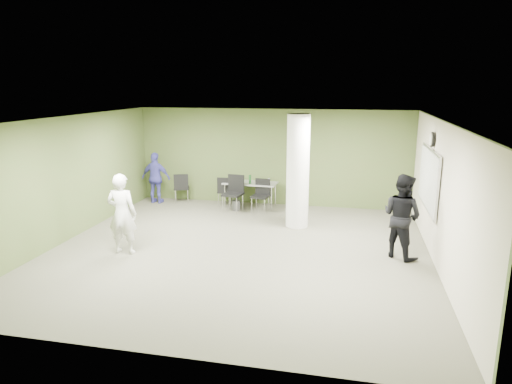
% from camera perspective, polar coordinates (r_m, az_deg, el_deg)
% --- Properties ---
extents(floor, '(8.00, 8.00, 0.00)m').
position_cam_1_polar(floor, '(9.90, -2.14, -7.29)').
color(floor, '#4B4B3B').
rests_on(floor, ground).
extents(ceiling, '(8.00, 8.00, 0.00)m').
position_cam_1_polar(ceiling, '(9.29, -2.29, 9.08)').
color(ceiling, white).
rests_on(ceiling, wall_back).
extents(wall_back, '(8.00, 2.80, 0.02)m').
position_cam_1_polar(wall_back, '(13.35, 2.02, 4.34)').
color(wall_back, '#495E2C').
rests_on(wall_back, floor).
extents(wall_left, '(0.02, 8.00, 2.80)m').
position_cam_1_polar(wall_left, '(11.16, -22.54, 1.53)').
color(wall_left, '#495E2C').
rests_on(wall_left, floor).
extents(wall_right_cream, '(0.02, 8.00, 2.80)m').
position_cam_1_polar(wall_right_cream, '(9.38, 22.21, -0.54)').
color(wall_right_cream, beige).
rests_on(wall_right_cream, floor).
extents(column, '(0.56, 0.56, 2.80)m').
position_cam_1_polar(column, '(11.25, 5.25, 2.60)').
color(column, silver).
rests_on(column, floor).
extents(whiteboard, '(0.05, 2.30, 1.30)m').
position_cam_1_polar(whiteboard, '(10.50, 20.76, 1.55)').
color(whiteboard, silver).
rests_on(whiteboard, wall_right_cream).
extents(wall_clock, '(0.06, 0.32, 0.32)m').
position_cam_1_polar(wall_clock, '(10.37, 21.15, 6.15)').
color(wall_clock, black).
rests_on(wall_clock, wall_right_cream).
extents(folding_table, '(1.55, 0.73, 0.97)m').
position_cam_1_polar(folding_table, '(13.15, -0.69, 0.99)').
color(folding_table, gray).
rests_on(folding_table, floor).
extents(wastebasket, '(0.24, 0.24, 0.28)m').
position_cam_1_polar(wastebasket, '(12.93, -2.50, -1.68)').
color(wastebasket, '#4C4C4C').
rests_on(wastebasket, floor).
extents(chair_back_left, '(0.57, 0.57, 0.89)m').
position_cam_1_polar(chair_back_left, '(13.82, -9.32, 0.78)').
color(chair_back_left, black).
rests_on(chair_back_left, floor).
extents(chair_back_right, '(0.46, 0.46, 0.87)m').
position_cam_1_polar(chair_back_right, '(13.30, -3.87, 0.36)').
color(chair_back_right, black).
rests_on(chair_back_right, floor).
extents(chair_table_left, '(0.59, 0.59, 1.01)m').
position_cam_1_polar(chair_table_left, '(12.77, -2.74, 0.24)').
color(chair_table_left, black).
rests_on(chair_table_left, floor).
extents(chair_table_right, '(0.51, 0.51, 0.91)m').
position_cam_1_polar(chair_table_right, '(12.72, 0.67, -0.10)').
color(chair_table_right, black).
rests_on(chair_table_right, floor).
extents(woman_white, '(0.65, 0.45, 1.71)m').
position_cam_1_polar(woman_white, '(9.89, -16.41, -2.64)').
color(woman_white, white).
rests_on(woman_white, floor).
extents(man_black, '(1.07, 1.05, 1.75)m').
position_cam_1_polar(man_black, '(9.74, 17.76, -2.88)').
color(man_black, black).
rests_on(man_black, floor).
extents(man_blue, '(0.91, 0.41, 1.52)m').
position_cam_1_polar(man_blue, '(13.90, -12.39, 1.73)').
color(man_blue, '#4241A1').
rests_on(man_blue, floor).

